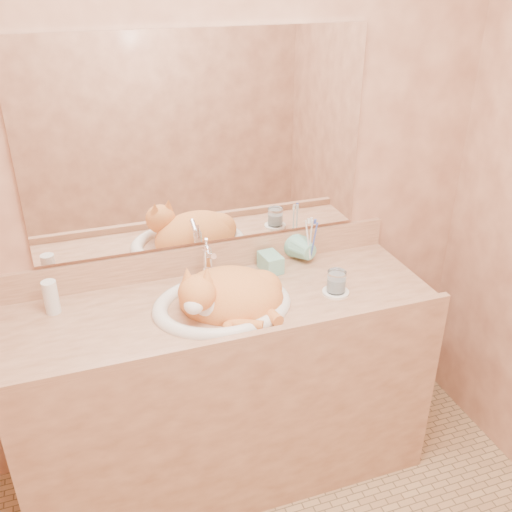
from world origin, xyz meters
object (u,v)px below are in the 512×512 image
object	(u,v)px
vanity_counter	(227,391)
cat	(227,294)
sink_basin	(222,288)
water_glass	(336,281)
soap_dispenser	(277,258)
toothbrush_cup	(311,254)

from	to	relation	value
vanity_counter	cat	world-z (taller)	cat
vanity_counter	sink_basin	size ratio (longest dim) A/B	3.14
sink_basin	water_glass	distance (m)	0.44
vanity_counter	soap_dispenser	bearing A→B (deg)	25.76
vanity_counter	toothbrush_cup	world-z (taller)	toothbrush_cup
sink_basin	water_glass	world-z (taller)	sink_basin
toothbrush_cup	water_glass	distance (m)	0.24
soap_dispenser	toothbrush_cup	distance (m)	0.18
vanity_counter	water_glass	size ratio (longest dim) A/B	18.90
soap_dispenser	water_glass	size ratio (longest dim) A/B	1.95
vanity_counter	sink_basin	distance (m)	0.51
sink_basin	water_glass	bearing A→B (deg)	-2.73
cat	vanity_counter	bearing A→B (deg)	111.13
sink_basin	soap_dispenser	distance (m)	0.31
toothbrush_cup	vanity_counter	bearing A→B (deg)	-158.51
cat	sink_basin	bearing A→B (deg)	149.14
vanity_counter	cat	bearing A→B (deg)	-88.68
vanity_counter	cat	distance (m)	0.49
water_glass	toothbrush_cup	bearing A→B (deg)	90.02
cat	water_glass	distance (m)	0.43
cat	toothbrush_cup	bearing A→B (deg)	45.55
water_glass	soap_dispenser	bearing A→B (deg)	130.18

